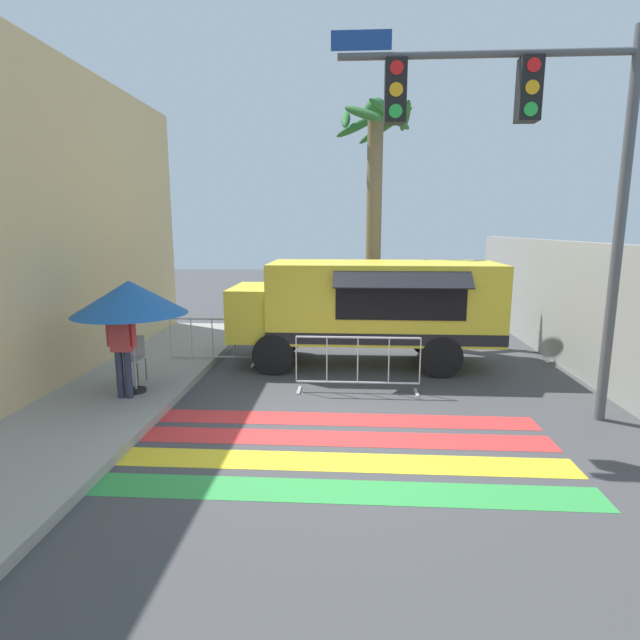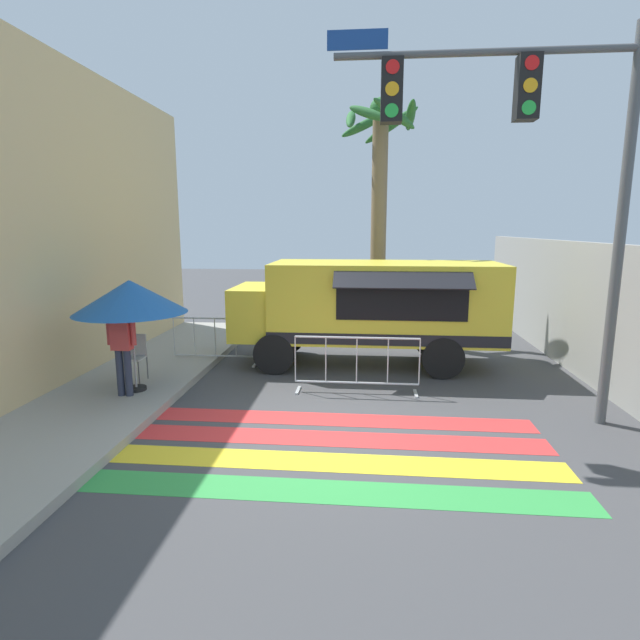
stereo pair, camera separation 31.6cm
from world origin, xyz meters
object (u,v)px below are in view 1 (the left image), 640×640
(vendor_person, at_px, (122,341))
(barricade_side, at_px, (213,342))
(patio_umbrella, at_px, (130,298))
(palm_tree, at_px, (374,185))
(traffic_signal_pole, at_px, (528,145))
(folding_chair, at_px, (133,354))
(barricade_front, at_px, (358,364))
(food_truck, at_px, (362,304))

(vendor_person, distance_m, barricade_side, 2.89)
(patio_umbrella, height_order, vendor_person, patio_umbrella)
(vendor_person, distance_m, palm_tree, 7.91)
(traffic_signal_pole, relative_size, patio_umbrella, 2.92)
(folding_chair, height_order, vendor_person, vendor_person)
(traffic_signal_pole, bearing_deg, barricade_side, 153.53)
(patio_umbrella, distance_m, folding_chair, 1.37)
(folding_chair, xyz_separation_m, vendor_person, (0.23, -0.91, 0.49))
(traffic_signal_pole, height_order, barricade_side, traffic_signal_pole)
(vendor_person, height_order, barricade_front, vendor_person)
(palm_tree, bearing_deg, barricade_side, -141.15)
(food_truck, bearing_deg, patio_umbrella, -147.23)
(barricade_front, height_order, palm_tree, palm_tree)
(food_truck, bearing_deg, barricade_front, -93.47)
(barricade_front, bearing_deg, folding_chair, -179.32)
(food_truck, xyz_separation_m, vendor_person, (-4.23, -2.99, -0.23))
(food_truck, relative_size, barricade_front, 2.50)
(vendor_person, xyz_separation_m, barricade_front, (4.11, 0.96, -0.63))
(traffic_signal_pole, distance_m, palm_tree, 6.23)
(barricade_front, height_order, barricade_side, same)
(traffic_signal_pole, bearing_deg, food_truck, 126.87)
(folding_chair, distance_m, vendor_person, 1.06)
(palm_tree, bearing_deg, barricade_front, -95.48)
(barricade_side, bearing_deg, food_truck, 4.89)
(food_truck, relative_size, folding_chair, 6.54)
(food_truck, height_order, folding_chair, food_truck)
(traffic_signal_pole, relative_size, barricade_front, 2.52)
(traffic_signal_pole, relative_size, vendor_person, 3.33)
(food_truck, xyz_separation_m, barricade_front, (-0.12, -2.03, -0.86))
(barricade_side, height_order, palm_tree, palm_tree)
(patio_umbrella, bearing_deg, traffic_signal_pole, -4.19)
(patio_umbrella, bearing_deg, barricade_front, 9.24)
(patio_umbrella, bearing_deg, barricade_side, 72.09)
(folding_chair, distance_m, barricade_front, 4.34)
(palm_tree, bearing_deg, folding_chair, -134.99)
(food_truck, relative_size, palm_tree, 0.92)
(food_truck, bearing_deg, barricade_side, -175.11)
(traffic_signal_pole, height_order, vendor_person, traffic_signal_pole)
(vendor_person, relative_size, palm_tree, 0.28)
(patio_umbrella, bearing_deg, food_truck, 32.77)
(traffic_signal_pole, distance_m, barricade_front, 4.67)
(patio_umbrella, relative_size, barricade_side, 1.04)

